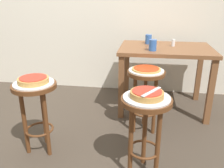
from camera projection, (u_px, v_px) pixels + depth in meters
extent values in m
plane|color=#42382D|center=(48.00, 150.00, 2.15)|extent=(6.00, 6.00, 0.00)
cylinder|color=#5B3319|center=(147.00, 101.00, 1.66)|extent=(0.37, 0.37, 0.03)
cylinder|color=#5B3319|center=(145.00, 131.00, 1.88)|extent=(0.04, 0.04, 0.61)
cylinder|color=#5B3319|center=(131.00, 142.00, 1.74)|extent=(0.04, 0.04, 0.61)
cylinder|color=#5B3319|center=(158.00, 145.00, 1.71)|extent=(0.04, 0.04, 0.61)
torus|color=#5B3319|center=(144.00, 149.00, 1.81)|extent=(0.25, 0.25, 0.02)
cylinder|color=silver|center=(147.00, 98.00, 1.66)|extent=(0.34, 0.34, 0.01)
cylinder|color=#B78442|center=(147.00, 94.00, 1.65)|extent=(0.24, 0.24, 0.04)
cylinder|color=red|center=(147.00, 91.00, 1.64)|extent=(0.21, 0.21, 0.01)
cylinder|color=#5B3319|center=(34.00, 86.00, 1.94)|extent=(0.37, 0.37, 0.03)
cylinder|color=#5B3319|center=(44.00, 114.00, 2.15)|extent=(0.04, 0.04, 0.61)
cylinder|color=#5B3319|center=(25.00, 122.00, 2.01)|extent=(0.04, 0.04, 0.61)
cylinder|color=#5B3319|center=(46.00, 124.00, 1.98)|extent=(0.04, 0.04, 0.61)
torus|color=#5B3319|center=(40.00, 129.00, 2.08)|extent=(0.25, 0.25, 0.02)
cylinder|color=silver|center=(34.00, 83.00, 1.93)|extent=(0.33, 0.33, 0.01)
cylinder|color=tan|center=(33.00, 80.00, 1.92)|extent=(0.25, 0.25, 0.04)
cylinder|color=red|center=(33.00, 78.00, 1.91)|extent=(0.22, 0.22, 0.01)
cylinder|color=#5B3319|center=(146.00, 73.00, 2.26)|extent=(0.37, 0.37, 0.03)
cylinder|color=#5B3319|center=(145.00, 99.00, 2.48)|extent=(0.04, 0.04, 0.61)
cylinder|color=#5B3319|center=(134.00, 105.00, 2.33)|extent=(0.04, 0.04, 0.61)
cylinder|color=#5B3319|center=(154.00, 106.00, 2.31)|extent=(0.04, 0.04, 0.61)
torus|color=#5B3319|center=(144.00, 111.00, 2.41)|extent=(0.25, 0.25, 0.02)
cylinder|color=white|center=(146.00, 71.00, 2.25)|extent=(0.34, 0.34, 0.01)
cylinder|color=tan|center=(146.00, 69.00, 2.25)|extent=(0.27, 0.27, 0.01)
cylinder|color=red|center=(146.00, 68.00, 2.24)|extent=(0.24, 0.24, 0.01)
cube|color=brown|center=(166.00, 49.00, 2.70)|extent=(1.04, 0.74, 0.04)
cube|color=brown|center=(121.00, 88.00, 2.60)|extent=(0.06, 0.06, 0.73)
cube|color=brown|center=(210.00, 93.00, 2.47)|extent=(0.06, 0.06, 0.73)
cube|color=brown|center=(127.00, 71.00, 3.20)|extent=(0.06, 0.06, 0.73)
cube|color=brown|center=(199.00, 74.00, 3.06)|extent=(0.06, 0.06, 0.73)
cylinder|color=#3360B2|center=(153.00, 45.00, 2.49)|extent=(0.08, 0.08, 0.12)
cylinder|color=#3360B2|center=(148.00, 39.00, 2.85)|extent=(0.08, 0.08, 0.11)
cylinder|color=white|center=(173.00, 43.00, 2.72)|extent=(0.04, 0.04, 0.08)
cube|color=silver|center=(151.00, 92.00, 1.61)|extent=(0.14, 0.20, 0.01)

